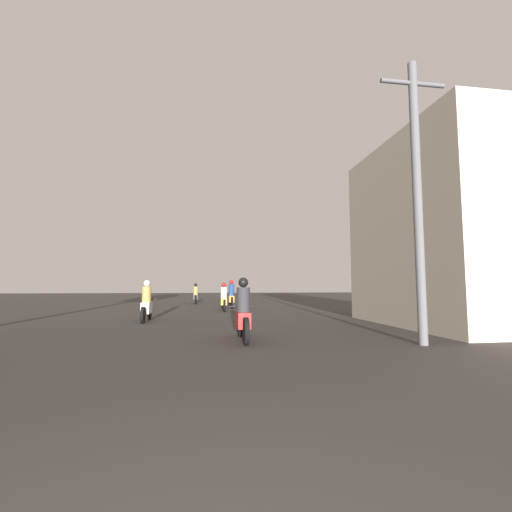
% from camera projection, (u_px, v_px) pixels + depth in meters
% --- Properties ---
extents(motorcycle_red, '(0.60, 1.95, 1.50)m').
position_uv_depth(motorcycle_red, '(243.00, 315.00, 8.21)').
color(motorcycle_red, black).
rests_on(motorcycle_red, ground_plane).
extents(motorcycle_white, '(0.60, 1.99, 1.51)m').
position_uv_depth(motorcycle_white, '(147.00, 305.00, 12.53)').
color(motorcycle_white, black).
rests_on(motorcycle_white, ground_plane).
extents(motorcycle_yellow, '(0.60, 2.11, 1.46)m').
position_uv_depth(motorcycle_yellow, '(224.00, 299.00, 17.71)').
color(motorcycle_yellow, black).
rests_on(motorcycle_yellow, ground_plane).
extents(motorcycle_orange, '(0.60, 1.99, 1.62)m').
position_uv_depth(motorcycle_orange, '(231.00, 297.00, 20.05)').
color(motorcycle_orange, black).
rests_on(motorcycle_orange, ground_plane).
extents(motorcycle_black, '(0.60, 2.11, 1.46)m').
position_uv_depth(motorcycle_black, '(196.00, 295.00, 24.63)').
color(motorcycle_black, black).
rests_on(motorcycle_black, ground_plane).
extents(building_right_near, '(4.99, 6.29, 6.15)m').
position_uv_depth(building_right_near, '(460.00, 233.00, 11.50)').
color(building_right_near, beige).
rests_on(building_right_near, ground_plane).
extents(utility_pole_near, '(1.60, 0.20, 6.54)m').
position_uv_depth(utility_pole_near, '(417.00, 192.00, 7.80)').
color(utility_pole_near, slate).
rests_on(utility_pole_near, ground_plane).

